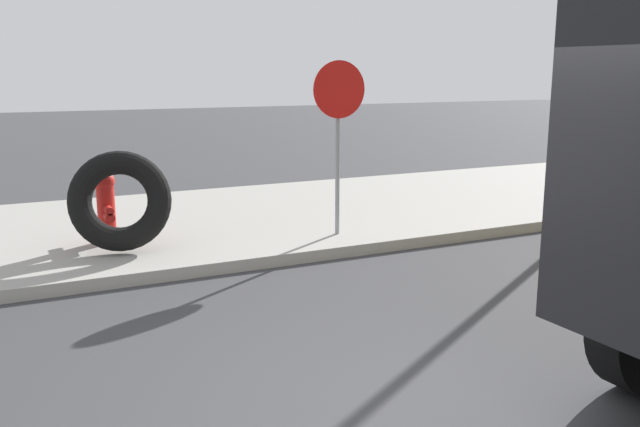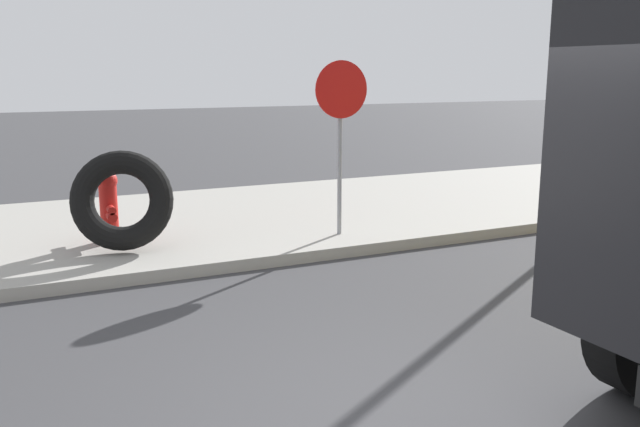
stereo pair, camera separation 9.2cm
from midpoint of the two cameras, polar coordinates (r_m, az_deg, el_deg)
sidewalk_curb at (r=10.44m, az=-12.43°, el=-1.03°), size 36.00×5.00×0.15m
fire_hydrant at (r=9.28m, az=-17.08°, el=0.77°), size 0.26×0.60×0.94m
loose_tire at (r=8.72m, az=-16.01°, el=1.07°), size 1.36×0.89×1.28m
stop_sign at (r=9.13m, az=2.05°, el=8.28°), size 0.76×0.08×2.35m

